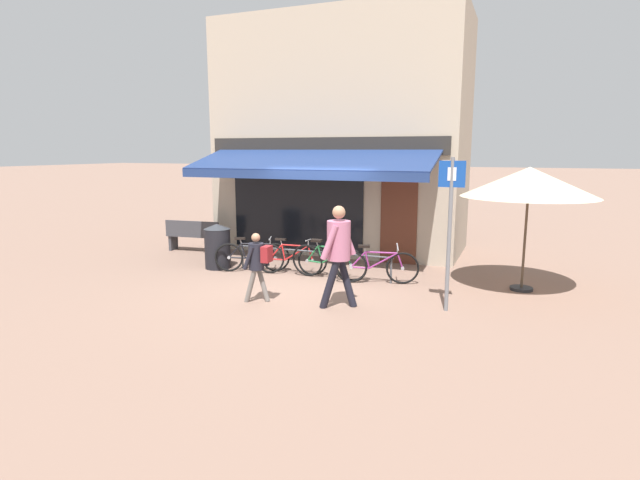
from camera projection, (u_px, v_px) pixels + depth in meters
The scene contains 13 objects.
ground_plane at pixel (298, 286), 10.30m from camera, with size 160.00×160.00×0.00m, color #846656.
shop_front at pixel (342, 137), 13.95m from camera, with size 6.71×4.75×6.27m.
bike_rack_rail at pixel (312, 255), 11.07m from camera, with size 3.68×0.04×0.57m.
bicycle_black at pixel (252, 256), 11.49m from camera, with size 1.63×0.79×0.80m.
bicycle_red at pixel (291, 258), 11.24m from camera, with size 1.66×0.59×0.83m.
bicycle_green at pixel (328, 262), 10.78m from camera, with size 1.77×0.52×0.90m.
bicycle_purple at pixel (376, 266), 10.42m from camera, with size 1.72×0.63×0.84m.
pedestrian_adult at pixel (339, 246), 8.72m from camera, with size 0.62×0.71×1.84m.
pedestrian_child at pixel (258, 259), 9.09m from camera, with size 0.51×0.48×1.30m.
litter_bin at pixel (218, 246), 11.79m from camera, with size 0.62×0.62×1.06m.
parking_sign at pixel (450, 219), 8.44m from camera, with size 0.44×0.07×2.65m.
cafe_parasol at pixel (529, 182), 9.62m from camera, with size 2.58×2.58×2.45m.
park_bench at pixel (195, 235), 13.73m from camera, with size 1.64×0.59×0.87m.
Camera 1 is at (4.16, -9.08, 2.76)m, focal length 28.00 mm.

